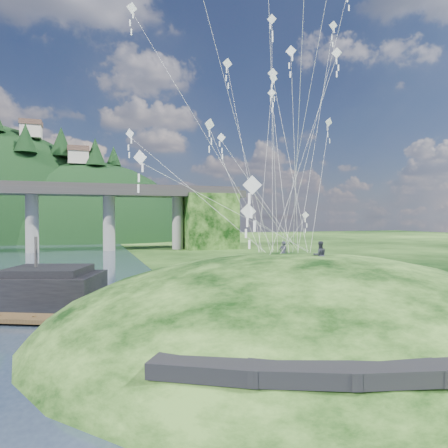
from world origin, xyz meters
name	(u,v)px	position (x,y,z in m)	size (l,w,h in m)	color
ground	(192,349)	(0.00, 0.00, 0.00)	(320.00, 320.00, 0.00)	black
grass_hill	(299,349)	(8.00, 2.00, -1.50)	(36.00, 32.00, 13.00)	black
footpath	(436,354)	(7.46, -9.74, 2.08)	(22.29, 5.84, 0.83)	black
wooden_dock	(69,320)	(-6.77, 7.69, 0.38)	(11.79, 6.81, 0.87)	#382817
kite_flyers	(310,241)	(8.64, 1.61, 5.89)	(2.30, 3.11, 1.89)	#262733
kite_swarm	(254,71)	(5.66, 4.36, 17.87)	(18.19, 17.65, 21.49)	silver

